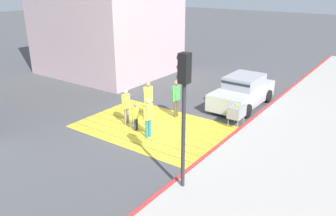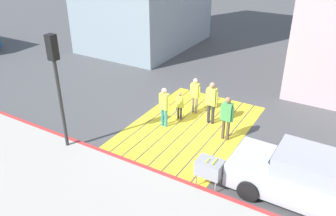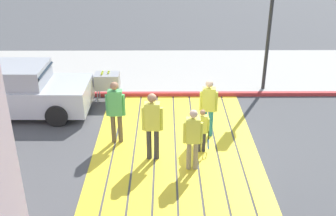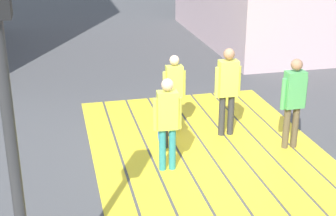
{
  "view_description": "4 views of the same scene",
  "coord_description": "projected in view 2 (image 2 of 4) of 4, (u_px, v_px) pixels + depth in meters",
  "views": [
    {
      "loc": [
        -8.43,
        10.72,
        6.06
      ],
      "look_at": [
        -0.46,
        -0.46,
        0.86
      ],
      "focal_mm": 36.35,
      "sensor_mm": 36.0,
      "label": 1
    },
    {
      "loc": [
        -10.9,
        -5.45,
        7.2
      ],
      "look_at": [
        -0.44,
        0.75,
        0.87
      ],
      "focal_mm": 37.13,
      "sensor_mm": 36.0,
      "label": 2
    },
    {
      "loc": [
        9.66,
        -0.26,
        5.74
      ],
      "look_at": [
        -0.04,
        -0.2,
        1.08
      ],
      "focal_mm": 43.74,
      "sensor_mm": 36.0,
      "label": 3
    },
    {
      "loc": [
        -8.11,
        2.7,
        4.24
      ],
      "look_at": [
        0.19,
        0.75,
        0.91
      ],
      "focal_mm": 53.34,
      "sensor_mm": 36.0,
      "label": 4
    }
  ],
  "objects": [
    {
      "name": "car_parked_near_curb",
      "position": [
        305.0,
        179.0,
        10.06
      ],
      "size": [
        2.02,
        4.32,
        1.57
      ],
      "color": "silver",
      "rests_on": "ground"
    },
    {
      "name": "pedestrian_adult_lead",
      "position": [
        164.0,
        105.0,
        13.72
      ],
      "size": [
        0.24,
        0.5,
        1.7
      ],
      "color": "teal",
      "rests_on": "ground"
    },
    {
      "name": "pedestrian_adult_trailing",
      "position": [
        212.0,
        100.0,
        13.91
      ],
      "size": [
        0.24,
        0.53,
        1.82
      ],
      "color": "#333338",
      "rests_on": "ground"
    },
    {
      "name": "tennis_ball_cart",
      "position": [
        210.0,
        168.0,
        10.58
      ],
      "size": [
        0.56,
        0.8,
        1.02
      ],
      "color": "#99999E",
      "rests_on": "ground"
    },
    {
      "name": "pedestrian_adult_side",
      "position": [
        195.0,
        93.0,
        14.76
      ],
      "size": [
        0.21,
        0.48,
        1.62
      ],
      "color": "gray",
      "rests_on": "ground"
    },
    {
      "name": "pedestrian_child_with_racket",
      "position": [
        180.0,
        104.0,
        14.41
      ],
      "size": [
        0.28,
        0.38,
        1.23
      ],
      "color": "#333338",
      "rests_on": "ground"
    },
    {
      "name": "crosswalk_stripes",
      "position": [
        189.0,
        127.0,
        14.1
      ],
      "size": [
        6.4,
        4.35,
        0.01
      ],
      "color": "yellow",
      "rests_on": "ground"
    },
    {
      "name": "pedestrian_teen_behind",
      "position": [
        227.0,
        115.0,
        12.82
      ],
      "size": [
        0.24,
        0.52,
        1.78
      ],
      "color": "brown",
      "rests_on": "ground"
    },
    {
      "name": "sidewalk_west",
      "position": [
        98.0,
        212.0,
        9.81
      ],
      "size": [
        4.8,
        40.0,
        0.12
      ],
      "primitive_type": "cube",
      "color": "#ADA8A0",
      "rests_on": "ground"
    },
    {
      "name": "traffic_light_corner",
      "position": [
        56.0,
        70.0,
        11.41
      ],
      "size": [
        0.39,
        0.28,
        4.24
      ],
      "color": "#2D2D2D",
      "rests_on": "ground"
    },
    {
      "name": "curb_painted",
      "position": [
        144.0,
        168.0,
        11.6
      ],
      "size": [
        0.16,
        40.0,
        0.13
      ],
      "primitive_type": "cube",
      "color": "#BC3333",
      "rests_on": "ground"
    },
    {
      "name": "ground_plane",
      "position": [
        189.0,
        127.0,
        14.11
      ],
      "size": [
        120.0,
        120.0,
        0.0
      ],
      "primitive_type": "plane",
      "color": "#4C4C4F"
    }
  ]
}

